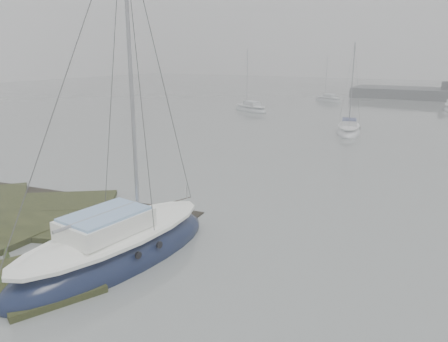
% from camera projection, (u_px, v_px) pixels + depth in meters
% --- Properties ---
extents(ground, '(160.00, 160.00, 0.00)m').
position_uv_depth(ground, '(322.00, 127.00, 38.79)').
color(ground, gray).
rests_on(ground, ground).
extents(sailboat_main, '(3.56, 8.04, 10.97)m').
position_uv_depth(sailboat_main, '(116.00, 250.00, 13.78)').
color(sailboat_main, '#101832').
rests_on(sailboat_main, ground).
extents(sailboat_white, '(2.93, 5.76, 7.76)m').
position_uv_depth(sailboat_white, '(349.00, 130.00, 35.66)').
color(sailboat_white, white).
rests_on(sailboat_white, ground).
extents(sailboat_far_a, '(5.39, 3.88, 7.32)m').
position_uv_depth(sailboat_far_a, '(250.00, 109.00, 49.16)').
color(sailboat_far_a, '#B1B8BC').
rests_on(sailboat_far_a, ground).
extents(sailboat_far_c, '(4.71, 3.44, 6.41)m').
position_uv_depth(sailboat_far_c, '(328.00, 100.00, 59.06)').
color(sailboat_far_c, silver).
rests_on(sailboat_far_c, ground).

